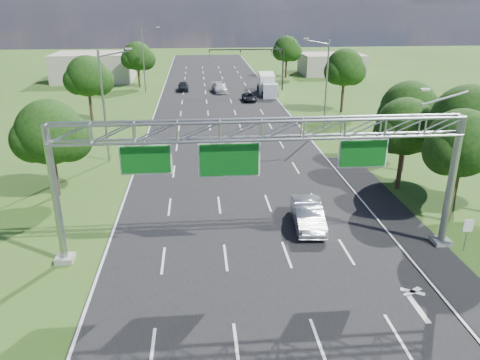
{
  "coord_description": "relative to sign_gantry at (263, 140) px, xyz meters",
  "views": [
    {
      "loc": [
        -3.12,
        -12.21,
        13.98
      ],
      "look_at": [
        -0.61,
        15.36,
        3.33
      ],
      "focal_mm": 35.0,
      "sensor_mm": 36.0,
      "label": 1
    }
  ],
  "objects": [
    {
      "name": "tree_cluster_right",
      "position": [
        14.47,
        7.19,
        -1.58
      ],
      "size": [
        9.91,
        14.6,
        8.68
      ],
      "color": "#2D2116",
      "rests_on": "ground"
    },
    {
      "name": "tree_verge_lc",
      "position": [
        -13.25,
        58.04,
        -1.92
      ],
      "size": [
        5.76,
        4.8,
        7.62
      ],
      "color": "#2D2116",
      "rests_on": "ground"
    },
    {
      "name": "traffic_signal",
      "position": [
        7.15,
        53.0,
        -1.72
      ],
      "size": [
        12.21,
        0.24,
        7.0
      ],
      "color": "black",
      "rests_on": "ground"
    },
    {
      "name": "building_left",
      "position": [
        -22.33,
        66.0,
        -4.39
      ],
      "size": [
        14.0,
        10.0,
        5.0
      ],
      "primitive_type": "cube",
      "color": "#B0A694",
      "rests_on": "ground"
    },
    {
      "name": "building_right",
      "position": [
        23.67,
        70.0,
        -4.89
      ],
      "size": [
        12.0,
        9.0,
        4.0
      ],
      "primitive_type": "cube",
      "color": "#B0A694",
      "rests_on": "ground"
    },
    {
      "name": "streetlight_l_far",
      "position": [
        -11.63,
        53.0,
        -1.31
      ],
      "size": [
        2.97,
        0.22,
        10.16
      ],
      "color": "gray",
      "rests_on": "ground"
    },
    {
      "name": "streetlight_r_mid",
      "position": [
        10.97,
        28.0,
        -1.31
      ],
      "size": [
        2.97,
        0.22,
        10.16
      ],
      "color": "gray",
      "rests_on": "ground"
    },
    {
      "name": "tree_verge_lb",
      "position": [
        -16.25,
        33.04,
        -1.48
      ],
      "size": [
        5.76,
        4.8,
        8.06
      ],
      "color": "#2D2116",
      "rests_on": "ground"
    },
    {
      "name": "road",
      "position": [
        -0.33,
        18.0,
        -6.89
      ],
      "size": [
        18.0,
        180.0,
        0.02
      ],
      "primitive_type": "cube",
      "color": "black",
      "rests_on": "ground"
    },
    {
      "name": "regulatory_sign",
      "position": [
        12.07,
        -1.02,
        -5.38
      ],
      "size": [
        0.6,
        0.08,
        2.1
      ],
      "color": "gray",
      "rests_on": "ground"
    },
    {
      "name": "tree_verge_re",
      "position": [
        13.75,
        66.04,
        -1.7
      ],
      "size": [
        5.76,
        4.8,
        7.84
      ],
      "color": "#2D2116",
      "rests_on": "ground"
    },
    {
      "name": "road_flare",
      "position": [
        9.87,
        2.0,
        -6.89
      ],
      "size": [
        3.0,
        30.0,
        0.02
      ],
      "primitive_type": "cube",
      "color": "black",
      "rests_on": "ground"
    },
    {
      "name": "streetlight_l_near",
      "position": [
        -11.63,
        18.0,
        -1.31
      ],
      "size": [
        2.97,
        0.22,
        10.16
      ],
      "color": "gray",
      "rests_on": "ground"
    },
    {
      "name": "car_queue_a",
      "position": [
        0.16,
        52.01,
        -6.17
      ],
      "size": [
        2.68,
        5.19,
        1.44
      ],
      "primitive_type": "imported",
      "rotation": [
        0.0,
        0.0,
        0.14
      ],
      "color": "silver",
      "rests_on": "ground"
    },
    {
      "name": "ground",
      "position": [
        -0.33,
        18.0,
        -6.89
      ],
      "size": [
        220.0,
        220.0,
        0.0
      ],
      "primitive_type": "plane",
      "color": "#315419",
      "rests_on": "ground"
    },
    {
      "name": "car_queue_c",
      "position": [
        -5.75,
        53.93,
        -6.17
      ],
      "size": [
        1.82,
        4.27,
        1.44
      ],
      "primitive_type": "imported",
      "rotation": [
        0.0,
        0.0,
        0.03
      ],
      "color": "black",
      "rests_on": "ground"
    },
    {
      "name": "tree_verge_la",
      "position": [
        -14.25,
        10.04,
        -2.13
      ],
      "size": [
        5.76,
        4.8,
        7.4
      ],
      "color": "#2D2116",
      "rests_on": "ground"
    },
    {
      "name": "silver_sedan",
      "position": [
        3.53,
        3.12,
        -6.04
      ],
      "size": [
        2.21,
        5.27,
        1.69
      ],
      "primitive_type": "imported",
      "rotation": [
        0.0,
        0.0,
        -0.08
      ],
      "color": "silver",
      "rests_on": "ground"
    },
    {
      "name": "box_truck",
      "position": [
        7.67,
        49.82,
        -5.42
      ],
      "size": [
        2.86,
        8.3,
        3.08
      ],
      "rotation": [
        0.0,
        0.0,
        -0.09
      ],
      "color": "white",
      "rests_on": "ground"
    },
    {
      "name": "tree_verge_rd",
      "position": [
        15.75,
        36.04,
        -1.26
      ],
      "size": [
        5.76,
        4.8,
        8.28
      ],
      "color": "#2D2116",
      "rests_on": "ground"
    },
    {
      "name": "sign_gantry",
      "position": [
        0.0,
        0.0,
        0.0
      ],
      "size": [
        23.5,
        1.0,
        9.56
      ],
      "color": "gray",
      "rests_on": "ground"
    },
    {
      "name": "car_queue_b",
      "position": [
        4.18,
        44.44,
        -6.33
      ],
      "size": [
        1.98,
        4.09,
        1.12
      ],
      "primitive_type": "imported",
      "rotation": [
        0.0,
        0.0,
        0.03
      ],
      "color": "black",
      "rests_on": "ground"
    }
  ]
}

